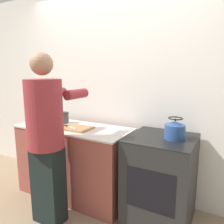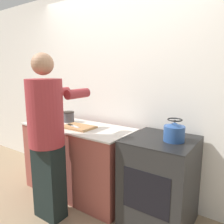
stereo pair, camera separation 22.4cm
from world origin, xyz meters
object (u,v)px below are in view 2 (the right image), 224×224
oven (160,182)px  kettle (174,132)px  cutting_board (78,127)px  bowl_prep (46,121)px  canister_jar (69,117)px  knife (73,126)px  person (47,133)px

oven → kettle: bearing=-1.9°
cutting_board → kettle: bearing=4.1°
bowl_prep → kettle: bearing=7.3°
bowl_prep → canister_jar: canister_jar is taller
kettle → canister_jar: kettle is taller
cutting_board → knife: (-0.06, -0.03, 0.01)m
oven → person: 1.23m
person → bowl_prep: person is taller
canister_jar → person: bearing=-62.3°
cutting_board → kettle: size_ratio=1.88×
oven → knife: (-1.07, -0.11, 0.45)m
knife → bowl_prep: (-0.38, -0.09, 0.02)m
oven → knife: knife is taller
bowl_prep → canister_jar: size_ratio=1.24×
cutting_board → bowl_prep: bowl_prep is taller
bowl_prep → canister_jar: bearing=65.4°
oven → person: size_ratio=0.53×
oven → kettle: size_ratio=4.32×
cutting_board → canister_jar: bearing=154.0°
person → knife: (-0.07, 0.43, -0.03)m
canister_jar → bowl_prep: bearing=-114.6°
oven → canister_jar: size_ratio=6.16×
person → kettle: bearing=25.9°
knife → canister_jar: 0.31m
knife → kettle: kettle is taller
knife → bowl_prep: 0.39m
canister_jar → kettle: bearing=-2.8°
oven → canister_jar: bearing=177.1°
person → bowl_prep: size_ratio=9.41×
bowl_prep → knife: bearing=13.6°
kettle → canister_jar: bearing=177.2°
oven → person: (-1.00, -0.55, 0.48)m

